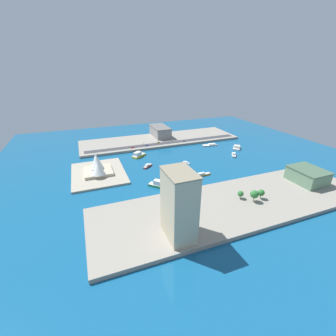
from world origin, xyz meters
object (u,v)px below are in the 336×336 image
taxi_yellow_cab (158,142)px  carpark_squat_concrete (160,131)px  yacht_sleek_gray (234,155)px  terminal_long_green (307,175)px  hatchback_blue (147,145)px  barge_flat_brown (210,145)px  water_taxi_orange (203,174)px  ferry_green_doubledeck (160,185)px  ferry_yellow_fast (138,155)px  ferry_white_commuter (237,148)px  tugboat_red (148,166)px  traffic_light_waterfront (144,144)px  pickup_red (133,147)px  opera_landmark (98,166)px  office_block_beige (179,205)px  sailboat_small_white (186,163)px  sedan_silver (184,141)px

taxi_yellow_cab → carpark_squat_concrete: bearing=-23.6°
yacht_sleek_gray → terminal_long_green: size_ratio=0.44×
terminal_long_green → hatchback_blue: terminal_long_green is taller
barge_flat_brown → water_taxi_orange: (-84.58, 59.78, 0.39)m
water_taxi_orange → ferry_green_doubledeck: bearing=98.3°
yacht_sleek_gray → ferry_green_doubledeck: ferry_green_doubledeck is taller
yacht_sleek_gray → hatchback_blue: 119.92m
ferry_yellow_fast → ferry_white_commuter: bearing=-98.3°
carpark_squat_concrete → tugboat_red: bearing=153.7°
terminal_long_green → traffic_light_waterfront: 197.97m
hatchback_blue → tugboat_red: bearing=164.7°
tugboat_red → pickup_red: pickup_red is taller
water_taxi_orange → hatchback_blue: hatchback_blue is taller
barge_flat_brown → ferry_white_commuter: size_ratio=1.15×
water_taxi_orange → ferry_green_doubledeck: (-7.50, 51.21, 1.12)m
traffic_light_waterfront → pickup_red: bearing=80.6°
water_taxi_orange → tugboat_red: 64.62m
ferry_green_doubledeck → pickup_red: (113.62, -0.09, 1.60)m
water_taxi_orange → carpark_squat_concrete: size_ratio=0.38×
barge_flat_brown → carpark_squat_concrete: 85.35m
yacht_sleek_gray → opera_landmark: size_ratio=0.37×
opera_landmark → office_block_beige: bearing=-161.9°
tugboat_red → taxi_yellow_cab: size_ratio=2.98×
hatchback_blue → traffic_light_waterfront: bearing=125.7°
ferry_white_commuter → pickup_red: 145.85m
terminal_long_green → ferry_yellow_fast: bearing=45.3°
terminal_long_green → pickup_red: 209.32m
yacht_sleek_gray → terminal_long_green: (-90.37, -17.86, 8.39)m
terminal_long_green → ferry_green_doubledeck: bearing=71.0°
sailboat_small_white → terminal_long_green: (-90.68, -85.46, 9.05)m
sailboat_small_white → tugboat_red: 46.99m
ferry_yellow_fast → hatchback_blue: bearing=-33.7°
ferry_green_doubledeck → tugboat_red: (50.23, -2.74, -1.09)m
ferry_white_commuter → taxi_yellow_cab: 112.63m
office_block_beige → water_taxi_orange: bearing=-38.6°
yacht_sleek_gray → pickup_red: (69.74, 116.84, 2.54)m
yacht_sleek_gray → hatchback_blue: hatchback_blue is taller
water_taxi_orange → carpark_squat_concrete: (148.15, -3.73, 9.72)m
taxi_yellow_cab → barge_flat_brown: bearing=-112.7°
water_taxi_orange → opera_landmark: opera_landmark is taller
ferry_yellow_fast → terminal_long_green: (-132.41, -133.80, 7.36)m
sedan_silver → opera_landmark: bearing=116.0°
yacht_sleek_gray → carpark_squat_concrete: bearing=29.0°
carpark_squat_concrete → sedan_silver: (-40.45, -23.69, -6.98)m
ferry_white_commuter → office_block_beige: office_block_beige is taller
sailboat_small_white → yacht_sleek_gray: size_ratio=0.76×
barge_flat_brown → carpark_squat_concrete: (63.57, 56.05, 10.11)m
office_block_beige → carpark_squat_concrete: 237.19m
sailboat_small_white → ferry_white_commuter: size_ratio=0.54×
sailboat_small_white → yacht_sleek_gray: bearing=-90.3°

